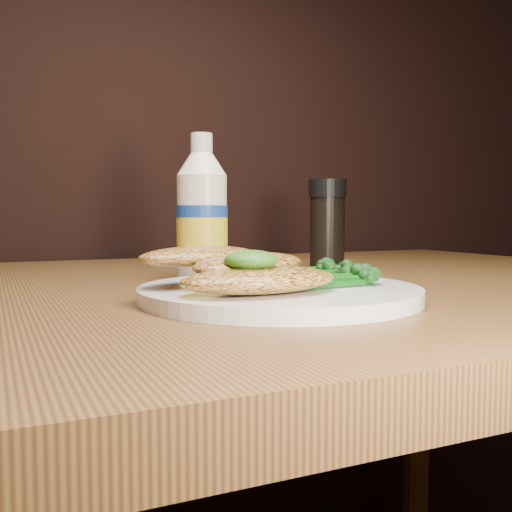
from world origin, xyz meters
name	(u,v)px	position (x,y,z in m)	size (l,w,h in m)	color
plate	(279,293)	(-0.04, 0.89, 0.76)	(0.25, 0.25, 0.01)	white
chicken_front	(260,280)	(-0.08, 0.85, 0.77)	(0.14, 0.07, 0.02)	gold
chicken_mid	(250,264)	(-0.07, 0.90, 0.78)	(0.14, 0.07, 0.02)	gold
chicken_back	(200,256)	(-0.11, 0.93, 0.79)	(0.12, 0.06, 0.02)	gold
pesto_front	(251,260)	(-0.09, 0.85, 0.79)	(0.04, 0.04, 0.02)	#083509
broccolini_bundle	(313,273)	(-0.01, 0.90, 0.77)	(0.12, 0.09, 0.02)	#114F12
mayo_bottle	(202,207)	(-0.05, 1.09, 0.84)	(0.06, 0.06, 0.17)	white
pepper_grinder	(327,226)	(0.14, 1.11, 0.81)	(0.05, 0.05, 0.12)	black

